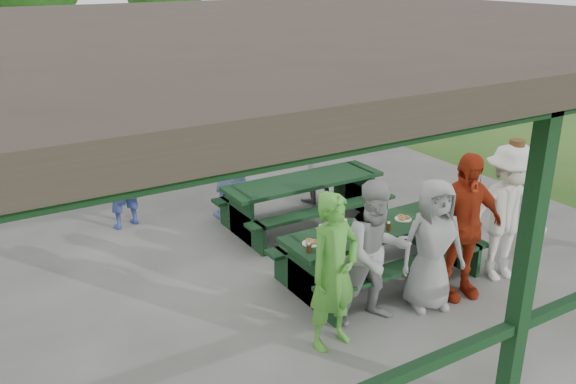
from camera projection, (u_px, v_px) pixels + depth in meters
ground at (291, 259)px, 8.76m from camera, size 90.00×90.00×0.00m
concrete_slab at (291, 256)px, 8.75m from camera, size 10.00×8.00×0.10m
pavilion_structure at (292, 33)px, 7.64m from camera, size 10.60×8.60×3.24m
picnic_table_near at (379, 245)px, 7.89m from camera, size 2.63×1.39×0.75m
picnic_table_far at (304, 196)px, 9.55m from camera, size 2.56×1.39×0.75m
table_setting at (375, 223)px, 7.77m from camera, size 2.47×0.45×0.10m
contestant_green at (334, 272)px, 6.36m from camera, size 0.69×0.50×1.75m
contestant_grey_left at (376, 253)px, 6.80m from camera, size 0.94×0.79×1.71m
contestant_grey_mid at (432, 245)px, 7.12m from camera, size 0.91×0.73×1.61m
contestant_red at (462, 227)px, 7.32m from camera, size 1.16×0.67×1.85m
contestant_white_fedora at (508, 213)px, 7.75m from camera, size 1.31×0.96×1.88m
spectator_lblue at (231, 168)px, 9.72m from camera, size 1.61×0.95×1.65m
spectator_blue at (121, 178)px, 9.34m from camera, size 0.67×0.54×1.62m
spectator_grey at (313, 160)px, 10.41m from camera, size 0.74×0.60×1.46m
pickup_truck at (121, 89)px, 16.61m from camera, size 5.81×3.27×1.53m
farm_trailer at (64, 125)px, 13.53m from camera, size 3.55×2.16×1.24m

